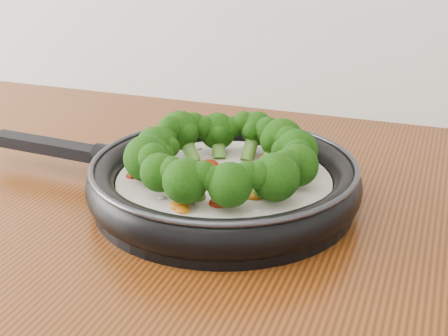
% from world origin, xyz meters
% --- Properties ---
extents(skillet, '(0.56, 0.37, 0.10)m').
position_xyz_m(skillet, '(0.13, 1.08, 0.94)').
color(skillet, black).
rests_on(skillet, counter).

